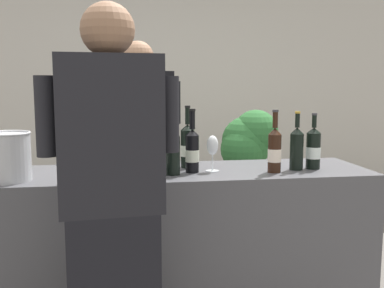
{
  "coord_description": "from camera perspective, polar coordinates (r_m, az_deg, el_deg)",
  "views": [
    {
      "loc": [
        -0.31,
        -2.46,
        1.38
      ],
      "look_at": [
        0.07,
        0.0,
        1.05
      ],
      "focal_mm": 41.9,
      "sensor_mm": 36.0,
      "label": 1
    }
  ],
  "objects": [
    {
      "name": "wall_back",
      "position": [
        5.07,
        -5.39,
        7.73
      ],
      "size": [
        8.0,
        0.1,
        2.8
      ],
      "primitive_type": "cube",
      "color": "beige",
      "rests_on": "ground_plane"
    },
    {
      "name": "counter",
      "position": [
        2.64,
        -1.64,
        -13.04
      ],
      "size": [
        2.16,
        0.59,
        0.9
      ],
      "primitive_type": "cube",
      "color": "#4C4C51",
      "rests_on": "ground_plane"
    },
    {
      "name": "wine_bottle_0",
      "position": [
        2.66,
        15.19,
        -0.54
      ],
      "size": [
        0.08,
        0.08,
        0.32
      ],
      "color": "black",
      "rests_on": "counter"
    },
    {
      "name": "wine_bottle_1",
      "position": [
        2.33,
        -5.05,
        -1.48
      ],
      "size": [
        0.08,
        0.08,
        0.32
      ],
      "color": "black",
      "rests_on": "counter"
    },
    {
      "name": "wine_bottle_2",
      "position": [
        2.5,
        10.47,
        -0.73
      ],
      "size": [
        0.07,
        0.07,
        0.34
      ],
      "color": "black",
      "rests_on": "counter"
    },
    {
      "name": "wine_bottle_3",
      "position": [
        2.46,
        0.03,
        -0.75
      ],
      "size": [
        0.08,
        0.08,
        0.35
      ],
      "color": "black",
      "rests_on": "counter"
    },
    {
      "name": "wine_bottle_4",
      "position": [
        2.6,
        -0.57,
        -0.2
      ],
      "size": [
        0.08,
        0.08,
        0.36
      ],
      "color": "black",
      "rests_on": "counter"
    },
    {
      "name": "wine_bottle_5",
      "position": [
        2.39,
        -2.47,
        -0.9
      ],
      "size": [
        0.08,
        0.08,
        0.34
      ],
      "color": "black",
      "rests_on": "counter"
    },
    {
      "name": "wine_bottle_6",
      "position": [
        2.33,
        -13.55,
        -1.52
      ],
      "size": [
        0.08,
        0.08,
        0.35
      ],
      "color": "black",
      "rests_on": "counter"
    },
    {
      "name": "wine_bottle_7",
      "position": [
        2.6,
        -4.78,
        -0.69
      ],
      "size": [
        0.08,
        0.08,
        0.31
      ],
      "color": "black",
      "rests_on": "counter"
    },
    {
      "name": "wine_bottle_8",
      "position": [
        2.6,
        13.18,
        -0.42
      ],
      "size": [
        0.08,
        0.08,
        0.33
      ],
      "color": "black",
      "rests_on": "counter"
    },
    {
      "name": "wine_glass",
      "position": [
        2.48,
        2.63,
        -0.38
      ],
      "size": [
        0.07,
        0.07,
        0.2
      ],
      "color": "silver",
      "rests_on": "counter"
    },
    {
      "name": "ice_bucket",
      "position": [
        2.42,
        -22.48,
        -1.46
      ],
      "size": [
        0.24,
        0.24,
        0.25
      ],
      "color": "silver",
      "rests_on": "counter"
    },
    {
      "name": "person_server",
      "position": [
        3.12,
        -6.67,
        -2.94
      ],
      "size": [
        0.58,
        0.32,
        1.67
      ],
      "color": "black",
      "rests_on": "ground_plane"
    },
    {
      "name": "person_guest",
      "position": [
        1.93,
        -10.14,
        -8.94
      ],
      "size": [
        0.58,
        0.28,
        1.71
      ],
      "color": "black",
      "rests_on": "ground_plane"
    },
    {
      "name": "potted_shrub",
      "position": [
        3.92,
        7.17,
        -1.27
      ],
      "size": [
        0.51,
        0.5,
        1.17
      ],
      "color": "brown",
      "rests_on": "ground_plane"
    }
  ]
}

